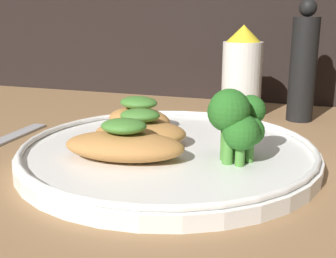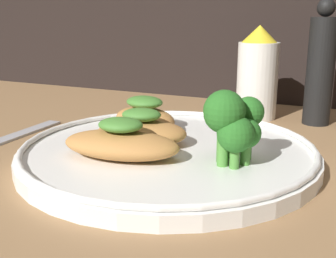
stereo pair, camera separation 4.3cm
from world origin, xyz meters
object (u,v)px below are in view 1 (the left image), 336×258
broccoli_bunch (235,119)px  plate (168,152)px  pepper_grinder (303,66)px  sauce_bottle (242,73)px

broccoli_bunch → plate: bearing=165.9°
plate → broccoli_bunch: 8.57cm
pepper_grinder → sauce_bottle: bearing=-180.0°
plate → pepper_grinder: bearing=61.6°
plate → sauce_bottle: (3.73, 22.47, 5.35)cm
plate → sauce_bottle: bearing=80.6°
pepper_grinder → plate: bearing=-118.4°
sauce_bottle → pepper_grinder: pepper_grinder is taller
broccoli_bunch → sauce_bottle: bearing=97.9°
broccoli_bunch → sauce_bottle: sauce_bottle is taller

